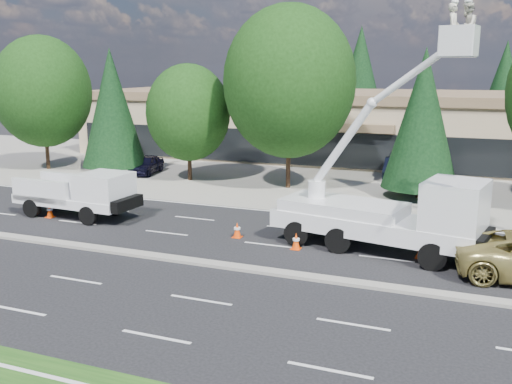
% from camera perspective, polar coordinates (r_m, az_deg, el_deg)
% --- Properties ---
extents(ground, '(140.00, 140.00, 0.00)m').
position_cam_1_polar(ground, '(21.70, -1.68, -7.70)').
color(ground, black).
rests_on(ground, ground).
extents(concrete_apron, '(140.00, 22.00, 0.01)m').
position_cam_1_polar(concrete_apron, '(40.27, 9.51, 1.48)').
color(concrete_apron, gray).
rests_on(concrete_apron, ground).
extents(road_median, '(120.00, 0.55, 0.12)m').
position_cam_1_polar(road_median, '(21.68, -1.68, -7.55)').
color(road_median, gray).
rests_on(road_median, ground).
extents(strip_mall, '(50.40, 15.40, 5.50)m').
position_cam_1_polar(strip_mall, '(49.60, 12.04, 6.68)').
color(strip_mall, tan).
rests_on(strip_mall, ground).
extents(tree_front_a, '(7.08, 7.08, 9.82)m').
position_cam_1_polar(tree_front_a, '(45.20, -20.56, 9.37)').
color(tree_front_a, '#332114').
rests_on(tree_front_a, ground).
extents(tree_front_b, '(4.48, 4.48, 8.83)m').
position_cam_1_polar(tree_front_b, '(41.52, -14.19, 8.19)').
color(tree_front_b, '#332114').
rests_on(tree_front_b, ground).
extents(tree_front_c, '(5.60, 5.60, 7.77)m').
position_cam_1_polar(tree_front_c, '(38.37, -6.78, 7.88)').
color(tree_front_c, '#332114').
rests_on(tree_front_c, ground).
extents(tree_front_d, '(8.13, 8.13, 11.28)m').
position_cam_1_polar(tree_front_d, '(35.52, 3.34, 10.93)').
color(tree_front_d, '#332114').
rests_on(tree_front_d, ground).
extents(tree_front_e, '(4.37, 4.37, 8.61)m').
position_cam_1_polar(tree_front_e, '(34.01, 16.32, 7.06)').
color(tree_front_e, '#332114').
rests_on(tree_front_e, ground).
extents(tree_back_a, '(5.12, 5.12, 10.08)m').
position_cam_1_polar(tree_back_a, '(66.13, -1.86, 10.49)').
color(tree_back_a, '#332114').
rests_on(tree_back_a, ground).
extents(tree_back_b, '(5.98, 5.98, 11.79)m').
position_cam_1_polar(tree_back_b, '(61.95, 10.35, 11.04)').
color(tree_back_b, '#332114').
rests_on(tree_back_b, ground).
extents(tree_back_c, '(5.12, 5.12, 10.10)m').
position_cam_1_polar(tree_back_c, '(60.83, 23.54, 9.36)').
color(tree_back_c, '#332114').
rests_on(tree_back_c, ground).
extents(utility_pickup, '(6.32, 2.72, 2.38)m').
position_cam_1_polar(utility_pickup, '(30.14, -17.07, -0.61)').
color(utility_pickup, white).
rests_on(utility_pickup, ground).
extents(bucket_truck, '(8.92, 4.14, 9.83)m').
position_cam_1_polar(bucket_truck, '(23.58, 13.81, -1.11)').
color(bucket_truck, white).
rests_on(bucket_truck, ground).
extents(traffic_cone_a, '(0.40, 0.40, 0.70)m').
position_cam_1_polar(traffic_cone_a, '(30.74, -19.92, -1.78)').
color(traffic_cone_a, '#F34207').
rests_on(traffic_cone_a, ground).
extents(traffic_cone_b, '(0.40, 0.40, 0.70)m').
position_cam_1_polar(traffic_cone_b, '(25.52, -1.90, -3.82)').
color(traffic_cone_b, '#F34207').
rests_on(traffic_cone_b, ground).
extents(traffic_cone_c, '(0.40, 0.40, 0.70)m').
position_cam_1_polar(traffic_cone_c, '(23.94, 4.03, -4.94)').
color(traffic_cone_c, '#F34207').
rests_on(traffic_cone_c, ground).
extents(traffic_cone_d, '(0.40, 0.40, 0.70)m').
position_cam_1_polar(traffic_cone_d, '(23.72, 16.15, -5.57)').
color(traffic_cone_d, '#F34207').
rests_on(traffic_cone_d, ground).
extents(parked_car_west, '(2.19, 4.09, 1.32)m').
position_cam_1_polar(parked_car_west, '(41.72, -10.92, 2.71)').
color(parked_car_west, black).
rests_on(parked_car_west, ground).
extents(parked_car_east, '(1.70, 4.19, 1.35)m').
position_cam_1_polar(parked_car_east, '(40.66, 13.76, 2.36)').
color(parked_car_east, black).
rests_on(parked_car_east, ground).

